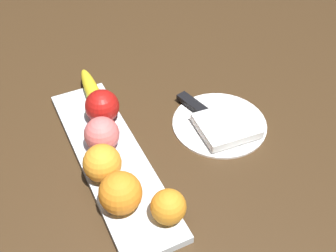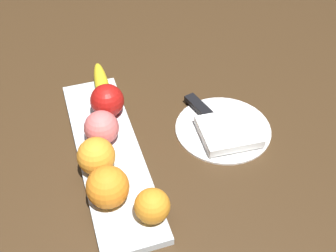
{
  "view_description": "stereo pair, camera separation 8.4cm",
  "coord_description": "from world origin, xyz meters",
  "px_view_note": "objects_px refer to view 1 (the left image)",
  "views": [
    {
      "loc": [
        0.59,
        -0.15,
        0.63
      ],
      "look_at": [
        0.04,
        0.11,
        0.05
      ],
      "focal_mm": 44.8,
      "sensor_mm": 36.0,
      "label": 1
    },
    {
      "loc": [
        0.62,
        -0.07,
        0.63
      ],
      "look_at": [
        0.04,
        0.11,
        0.05
      ],
      "focal_mm": 44.8,
      "sensor_mm": 36.0,
      "label": 2
    }
  ],
  "objects_px": {
    "fruit_tray": "(112,159)",
    "peach": "(102,134)",
    "dinner_plate": "(219,123)",
    "knife": "(198,108)",
    "banana": "(94,95)",
    "orange_near_apple": "(168,207)",
    "orange_center": "(120,193)",
    "apple": "(102,106)",
    "orange_near_banana": "(102,163)",
    "folded_napkin": "(226,126)"
  },
  "relations": [
    {
      "from": "banana",
      "to": "orange_near_apple",
      "type": "distance_m",
      "value": 0.35
    },
    {
      "from": "fruit_tray",
      "to": "peach",
      "type": "distance_m",
      "value": 0.05
    },
    {
      "from": "banana",
      "to": "orange_center",
      "type": "distance_m",
      "value": 0.3
    },
    {
      "from": "orange_near_banana",
      "to": "folded_napkin",
      "type": "bearing_deg",
      "value": 93.3
    },
    {
      "from": "dinner_plate",
      "to": "folded_napkin",
      "type": "bearing_deg",
      "value": 0.0
    },
    {
      "from": "orange_near_apple",
      "to": "orange_center",
      "type": "xyz_separation_m",
      "value": [
        -0.06,
        -0.06,
        0.01
      ]
    },
    {
      "from": "peach",
      "to": "orange_near_banana",
      "type": "bearing_deg",
      "value": -18.59
    },
    {
      "from": "orange_near_apple",
      "to": "orange_center",
      "type": "distance_m",
      "value": 0.08
    },
    {
      "from": "fruit_tray",
      "to": "banana",
      "type": "height_order",
      "value": "banana"
    },
    {
      "from": "banana",
      "to": "peach",
      "type": "height_order",
      "value": "peach"
    },
    {
      "from": "banana",
      "to": "orange_center",
      "type": "xyz_separation_m",
      "value": [
        0.3,
        -0.05,
        0.02
      ]
    },
    {
      "from": "fruit_tray",
      "to": "banana",
      "type": "bearing_deg",
      "value": 171.83
    },
    {
      "from": "apple",
      "to": "folded_napkin",
      "type": "distance_m",
      "value": 0.26
    },
    {
      "from": "orange_near_apple",
      "to": "dinner_plate",
      "type": "xyz_separation_m",
      "value": [
        -0.18,
        0.21,
        -0.04
      ]
    },
    {
      "from": "folded_napkin",
      "to": "knife",
      "type": "height_order",
      "value": "folded_napkin"
    },
    {
      "from": "dinner_plate",
      "to": "knife",
      "type": "bearing_deg",
      "value": -155.24
    },
    {
      "from": "fruit_tray",
      "to": "apple",
      "type": "bearing_deg",
      "value": 167.88
    },
    {
      "from": "dinner_plate",
      "to": "knife",
      "type": "height_order",
      "value": "knife"
    },
    {
      "from": "banana",
      "to": "orange_near_banana",
      "type": "xyz_separation_m",
      "value": [
        0.22,
        -0.05,
        0.02
      ]
    },
    {
      "from": "apple",
      "to": "dinner_plate",
      "type": "height_order",
      "value": "apple"
    },
    {
      "from": "fruit_tray",
      "to": "folded_napkin",
      "type": "xyz_separation_m",
      "value": [
        0.03,
        0.25,
        0.01
      ]
    },
    {
      "from": "orange_near_apple",
      "to": "fruit_tray",
      "type": "bearing_deg",
      "value": -167.47
    },
    {
      "from": "apple",
      "to": "orange_near_banana",
      "type": "distance_m",
      "value": 0.16
    },
    {
      "from": "apple",
      "to": "dinner_plate",
      "type": "distance_m",
      "value": 0.25
    },
    {
      "from": "orange_near_banana",
      "to": "dinner_plate",
      "type": "xyz_separation_m",
      "value": [
        -0.04,
        0.28,
        -0.05
      ]
    },
    {
      "from": "orange_near_banana",
      "to": "folded_napkin",
      "type": "relative_size",
      "value": 0.61
    },
    {
      "from": "folded_napkin",
      "to": "banana",
      "type": "bearing_deg",
      "value": -132.23
    },
    {
      "from": "banana",
      "to": "orange_near_apple",
      "type": "xyz_separation_m",
      "value": [
        0.35,
        0.01,
        0.01
      ]
    },
    {
      "from": "banana",
      "to": "folded_napkin",
      "type": "height_order",
      "value": "banana"
    },
    {
      "from": "peach",
      "to": "knife",
      "type": "relative_size",
      "value": 0.39
    },
    {
      "from": "peach",
      "to": "folded_napkin",
      "type": "xyz_separation_m",
      "value": [
        0.06,
        0.25,
        -0.03
      ]
    },
    {
      "from": "apple",
      "to": "banana",
      "type": "xyz_separation_m",
      "value": [
        -0.07,
        0.0,
        -0.02
      ]
    },
    {
      "from": "fruit_tray",
      "to": "knife",
      "type": "distance_m",
      "value": 0.23
    },
    {
      "from": "fruit_tray",
      "to": "peach",
      "type": "relative_size",
      "value": 6.6
    },
    {
      "from": "apple",
      "to": "orange_near_apple",
      "type": "relative_size",
      "value": 1.18
    },
    {
      "from": "orange_near_apple",
      "to": "dinner_plate",
      "type": "height_order",
      "value": "orange_near_apple"
    },
    {
      "from": "apple",
      "to": "banana",
      "type": "bearing_deg",
      "value": 178.13
    },
    {
      "from": "peach",
      "to": "dinner_plate",
      "type": "distance_m",
      "value": 0.26
    },
    {
      "from": "orange_center",
      "to": "peach",
      "type": "bearing_deg",
      "value": 172.76
    },
    {
      "from": "fruit_tray",
      "to": "peach",
      "type": "height_order",
      "value": "peach"
    },
    {
      "from": "banana",
      "to": "orange_center",
      "type": "height_order",
      "value": "orange_center"
    },
    {
      "from": "apple",
      "to": "knife",
      "type": "bearing_deg",
      "value": 74.56
    },
    {
      "from": "dinner_plate",
      "to": "knife",
      "type": "distance_m",
      "value": 0.06
    },
    {
      "from": "orange_near_apple",
      "to": "dinner_plate",
      "type": "distance_m",
      "value": 0.28
    },
    {
      "from": "fruit_tray",
      "to": "apple",
      "type": "distance_m",
      "value": 0.12
    },
    {
      "from": "orange_near_banana",
      "to": "folded_napkin",
      "type": "distance_m",
      "value": 0.28
    },
    {
      "from": "orange_near_apple",
      "to": "orange_near_banana",
      "type": "bearing_deg",
      "value": -153.21
    },
    {
      "from": "folded_napkin",
      "to": "knife",
      "type": "bearing_deg",
      "value": -162.81
    },
    {
      "from": "dinner_plate",
      "to": "knife",
      "type": "xyz_separation_m",
      "value": [
        -0.05,
        -0.02,
        0.01
      ]
    },
    {
      "from": "peach",
      "to": "dinner_plate",
      "type": "xyz_separation_m",
      "value": [
        0.03,
        0.25,
        -0.05
      ]
    }
  ]
}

